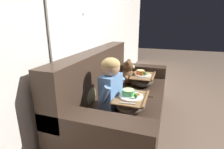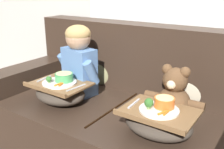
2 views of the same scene
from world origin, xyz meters
name	(u,v)px [view 1 (image 1 of 2)]	position (x,y,z in m)	size (l,w,h in m)	color
ground_plane	(123,126)	(0.00, 0.00, 0.00)	(14.00, 14.00, 0.00)	brown
wall_back_with_window	(80,24)	(0.00, 0.56, 1.31)	(8.00, 0.08, 2.60)	beige
couch	(118,101)	(0.00, 0.07, 0.35)	(1.96, 0.95, 0.99)	#38281E
throw_pillow_behind_child	(88,90)	(-0.38, 0.30, 0.62)	(0.33, 0.16, 0.34)	#898456
throw_pillow_behind_teddy	(111,72)	(0.38, 0.30, 0.62)	(0.32, 0.15, 0.33)	#C1B293
child_figure	(111,81)	(-0.38, 0.03, 0.76)	(0.39, 0.21, 0.53)	#5B84BC
teddy_bear	(128,74)	(0.38, 0.03, 0.62)	(0.38, 0.26, 0.35)	brown
lap_tray_child	(131,102)	(-0.38, -0.18, 0.55)	(0.40, 0.31, 0.21)	#473D33
lap_tray_teddy	(143,80)	(0.38, -0.18, 0.55)	(0.41, 0.31, 0.22)	#473D33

